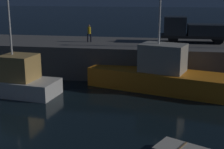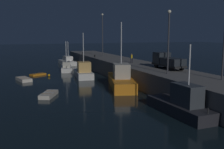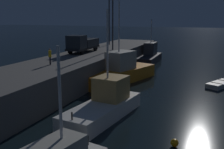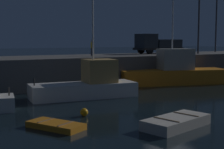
% 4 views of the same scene
% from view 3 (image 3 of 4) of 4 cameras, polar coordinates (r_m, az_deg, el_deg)
% --- Properties ---
extents(ground_plane, '(320.00, 320.00, 0.00)m').
position_cam_3_polar(ground_plane, '(21.78, 18.18, -8.57)').
color(ground_plane, black).
extents(pier_quay, '(63.58, 7.21, 2.77)m').
position_cam_3_polar(pier_quay, '(26.36, -15.10, -1.63)').
color(pier_quay, '#5B5956').
rests_on(pier_quay, ground).
extents(fishing_boat_blue, '(11.21, 5.96, 9.45)m').
position_cam_3_polar(fishing_boat_blue, '(31.39, 1.64, 0.54)').
color(fishing_boat_blue, orange).
rests_on(fishing_boat_blue, ground).
extents(fishing_boat_orange, '(8.43, 2.79, 6.89)m').
position_cam_3_polar(fishing_boat_orange, '(45.09, 7.79, 3.87)').
color(fishing_boat_orange, '#232328').
rests_on(fishing_boat_orange, ground).
extents(fishing_trawler_green, '(8.29, 3.64, 7.94)m').
position_cam_3_polar(fishing_trawler_green, '(20.72, -1.50, -6.18)').
color(fishing_trawler_green, silver).
rests_on(fishing_trawler_green, ground).
extents(dinghy_orange_near, '(3.97, 2.93, 0.54)m').
position_cam_3_polar(dinghy_orange_near, '(31.66, 21.56, -1.89)').
color(dinghy_orange_near, beige).
rests_on(dinghy_orange_near, ground).
extents(mooring_buoy_mid, '(0.47, 0.47, 0.47)m').
position_cam_3_polar(mooring_buoy_mid, '(16.84, 12.87, -13.68)').
color(mooring_buoy_mid, orange).
rests_on(mooring_buoy_mid, ground).
extents(lamp_post_east, '(0.44, 0.44, 7.94)m').
position_cam_3_polar(lamp_post_east, '(38.23, 0.14, 12.09)').
color(lamp_post_east, '#38383D').
rests_on(lamp_post_east, pier_quay).
extents(lamp_post_central, '(0.44, 0.44, 9.19)m').
position_cam_3_polar(lamp_post_central, '(45.05, -0.60, 12.93)').
color(lamp_post_central, '#38383D').
rests_on(lamp_post_central, pier_quay).
extents(utility_truck, '(6.08, 2.08, 2.31)m').
position_cam_3_polar(utility_truck, '(35.81, -6.18, 6.42)').
color(utility_truck, black).
rests_on(utility_truck, pier_quay).
extents(dockworker, '(0.39, 0.39, 1.59)m').
position_cam_3_polar(dockworker, '(27.31, -12.78, 3.86)').
color(dockworker, black).
rests_on(dockworker, pier_quay).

